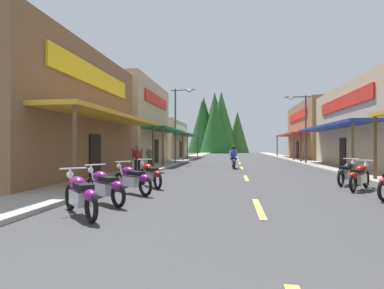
# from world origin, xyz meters

# --- Properties ---
(ground) EXTENTS (10.09, 81.95, 0.10)m
(ground) POSITION_xyz_m (0.00, 25.97, -0.05)
(ground) COLOR #38383A
(sidewalk_left) EXTENTS (2.07, 81.95, 0.12)m
(sidewalk_left) POSITION_xyz_m (-6.08, 25.97, 0.06)
(sidewalk_left) COLOR #9E9991
(sidewalk_left) RESTS_ON ground
(sidewalk_right) EXTENTS (2.07, 81.95, 0.12)m
(sidewalk_right) POSITION_xyz_m (6.08, 25.97, 0.06)
(sidewalk_right) COLOR gray
(sidewalk_right) RESTS_ON ground
(centerline_dashes) EXTENTS (0.16, 58.76, 0.01)m
(centerline_dashes) POSITION_xyz_m (0.00, 30.19, 0.01)
(centerline_dashes) COLOR #E0C64C
(centerline_dashes) RESTS_ON ground
(storefront_left_nearest) EXTENTS (9.33, 10.81, 6.16)m
(storefront_left_nearest) POSITION_xyz_m (-10.84, 13.18, 3.08)
(storefront_left_nearest) COLOR brown
(storefront_left_nearest) RESTS_ON ground
(storefront_left_middle) EXTENTS (9.89, 9.96, 6.94)m
(storefront_left_middle) POSITION_xyz_m (-11.12, 24.77, 3.47)
(storefront_left_middle) COLOR tan
(storefront_left_middle) RESTS_ON ground
(storefront_left_far) EXTENTS (8.69, 10.99, 4.62)m
(storefront_left_far) POSITION_xyz_m (-10.51, 36.79, 2.32)
(storefront_left_far) COLOR tan
(storefront_left_far) RESTS_ON ground
(storefront_right_far) EXTENTS (10.66, 13.11, 6.58)m
(storefront_right_far) POSITION_xyz_m (11.51, 37.02, 3.29)
(storefront_right_far) COLOR olive
(storefront_right_far) RESTS_ON ground
(streetlamp_left) EXTENTS (2.11, 0.30, 6.38)m
(streetlamp_left) POSITION_xyz_m (-5.13, 24.76, 4.14)
(streetlamp_left) COLOR #474C51
(streetlamp_left) RESTS_ON ground
(streetlamp_right) EXTENTS (2.11, 0.30, 5.77)m
(streetlamp_right) POSITION_xyz_m (5.11, 25.92, 3.80)
(streetlamp_right) COLOR #474C51
(streetlamp_right) RESTS_ON ground
(motorcycle_parked_right_4) EXTENTS (1.36, 1.78, 1.04)m
(motorcycle_parked_right_4) POSITION_xyz_m (3.78, 11.00, 0.49)
(motorcycle_parked_right_4) COLOR black
(motorcycle_parked_right_4) RESTS_ON ground
(motorcycle_parked_right_5) EXTENTS (1.34, 1.79, 1.04)m
(motorcycle_parked_right_5) POSITION_xyz_m (3.88, 12.43, 0.49)
(motorcycle_parked_right_5) COLOR black
(motorcycle_parked_right_5) RESTS_ON ground
(motorcycle_parked_left_0) EXTENTS (1.58, 1.59, 1.04)m
(motorcycle_parked_left_0) POSITION_xyz_m (-3.96, 5.97, 0.49)
(motorcycle_parked_left_0) COLOR black
(motorcycle_parked_left_0) RESTS_ON ground
(motorcycle_parked_left_1) EXTENTS (1.74, 1.41, 1.04)m
(motorcycle_parked_left_1) POSITION_xyz_m (-4.03, 7.37, 0.49)
(motorcycle_parked_left_1) COLOR black
(motorcycle_parked_left_1) RESTS_ON ground
(motorcycle_parked_left_2) EXTENTS (1.76, 1.39, 1.04)m
(motorcycle_parked_left_2) POSITION_xyz_m (-3.86, 9.11, 0.49)
(motorcycle_parked_left_2) COLOR black
(motorcycle_parked_left_2) RESTS_ON ground
(motorcycle_parked_left_3) EXTENTS (1.38, 1.76, 1.04)m
(motorcycle_parked_left_3) POSITION_xyz_m (-3.72, 10.73, 0.49)
(motorcycle_parked_left_3) COLOR black
(motorcycle_parked_left_3) RESTS_ON ground
(rider_cruising_lead) EXTENTS (0.60, 2.14, 1.57)m
(rider_cruising_lead) POSITION_xyz_m (-0.58, 20.48, 0.66)
(rider_cruising_lead) COLOR black
(rider_cruising_lead) RESTS_ON ground
(pedestrian_by_shop) EXTENTS (0.57, 0.28, 1.60)m
(pedestrian_by_shop) POSITION_xyz_m (-5.70, 15.29, 0.92)
(pedestrian_by_shop) COLOR black
(pedestrian_by_shop) RESTS_ON ground
(pedestrian_browsing) EXTENTS (0.50, 0.41, 1.54)m
(pedestrian_browsing) POSITION_xyz_m (-6.14, 19.37, 0.88)
(pedestrian_browsing) COLOR black
(pedestrian_browsing) RESTS_ON ground
(treeline_backdrop) EXTENTS (13.99, 12.15, 13.97)m
(treeline_backdrop) POSITION_xyz_m (-4.78, 68.07, 6.37)
(treeline_backdrop) COLOR #265823
(treeline_backdrop) RESTS_ON ground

